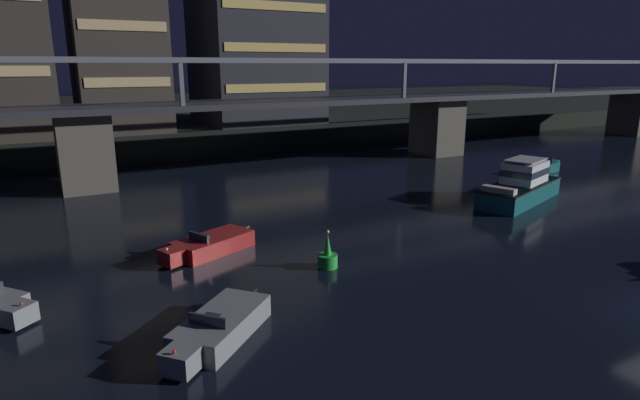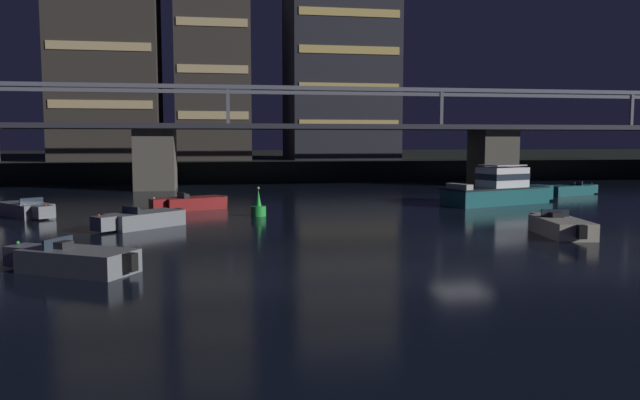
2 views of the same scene
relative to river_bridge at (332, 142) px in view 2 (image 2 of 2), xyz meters
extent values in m
plane|color=black|center=(0.00, -32.10, -4.37)|extent=(400.00, 400.00, 0.00)
cube|color=black|center=(0.00, 48.01, -3.27)|extent=(240.00, 80.00, 2.20)
cube|color=#605B51|center=(-16.50, 0.01, -1.60)|extent=(3.60, 4.40, 5.55)
cube|color=#605B51|center=(16.50, 0.01, -1.60)|extent=(3.60, 4.40, 5.55)
cube|color=#33333D|center=(0.00, 0.01, 1.40)|extent=(104.99, 6.40, 0.45)
cube|color=slate|center=(0.00, -2.89, 4.83)|extent=(104.99, 0.36, 0.36)
cube|color=slate|center=(0.00, 2.91, 4.83)|extent=(104.99, 0.36, 0.36)
cube|color=slate|center=(-9.90, -2.89, 3.23)|extent=(0.30, 0.30, 3.20)
cube|color=slate|center=(9.90, -2.89, 3.23)|extent=(0.30, 0.30, 3.20)
cube|color=slate|center=(29.70, -2.89, 3.23)|extent=(0.30, 0.30, 3.20)
cube|color=#38332D|center=(-23.08, 15.42, 13.21)|extent=(11.72, 8.11, 30.76)
cube|color=beige|center=(-23.08, 11.32, 3.98)|extent=(10.78, 0.10, 0.90)
cube|color=beige|center=(-23.08, 11.32, 10.13)|extent=(10.78, 0.10, 0.90)
cube|color=#38332D|center=(-11.16, 17.45, 10.54)|extent=(8.45, 11.15, 25.43)
cube|color=beige|center=(-11.16, 11.83, 2.91)|extent=(7.77, 0.10, 0.90)
cube|color=beige|center=(-11.16, 11.83, 8.00)|extent=(7.77, 0.10, 0.90)
cube|color=beige|center=(-11.16, 11.83, 13.09)|extent=(7.77, 0.10, 0.90)
cube|color=#282833|center=(4.46, 18.83, 8.41)|extent=(12.88, 12.82, 21.17)
cube|color=#F2D172|center=(4.46, 12.36, 2.06)|extent=(11.85, 0.10, 0.90)
cube|color=#F2D172|center=(4.46, 12.36, 6.30)|extent=(11.85, 0.10, 0.90)
cube|color=#F2D172|center=(4.46, 12.36, 10.53)|extent=(11.85, 0.10, 0.90)
cube|color=#F2D172|center=(4.46, 12.36, 14.77)|extent=(11.85, 0.10, 0.90)
cube|color=#196066|center=(8.45, -17.75, -3.77)|extent=(8.41, 5.14, 1.20)
cube|color=#196066|center=(12.74, -16.22, -3.69)|extent=(1.52, 1.72, 1.04)
cube|color=black|center=(8.45, -17.75, -3.22)|extent=(8.51, 5.24, 0.10)
cube|color=white|center=(9.02, -17.55, -2.47)|extent=(3.72, 3.05, 1.40)
cube|color=#283342|center=(9.02, -17.55, -2.42)|extent=(3.77, 3.10, 0.44)
cube|color=silver|center=(9.02, -17.55, -1.62)|extent=(3.35, 2.75, 0.08)
cube|color=#B7B2A8|center=(5.25, -18.89, -2.99)|extent=(1.26, 2.16, 0.36)
cube|color=#196066|center=(17.68, -11.81, -3.97)|extent=(4.23, 2.71, 0.80)
cube|color=#196066|center=(20.01, -11.22, -3.92)|extent=(1.12, 1.18, 0.70)
cube|color=#283342|center=(18.51, -11.60, -3.39)|extent=(0.43, 1.33, 0.36)
cube|color=#262628|center=(18.26, -11.66, -3.45)|extent=(0.53, 0.64, 0.24)
cube|color=black|center=(15.59, -12.35, -3.87)|extent=(0.44, 0.44, 0.60)
sphere|color=red|center=(20.25, -11.15, -3.49)|extent=(0.12, 0.12, 0.12)
cube|color=beige|center=(5.03, -31.97, -3.97)|extent=(2.37, 4.14, 0.80)
cube|color=beige|center=(5.39, -29.59, -3.92)|extent=(1.11, 1.04, 0.70)
cube|color=#283342|center=(5.15, -31.12, -3.39)|extent=(1.35, 0.30, 0.36)
cube|color=#262628|center=(5.12, -31.37, -3.45)|extent=(0.61, 0.48, 0.24)
cube|color=black|center=(4.70, -34.10, -3.87)|extent=(0.41, 0.41, 0.60)
sphere|color=#33D84C|center=(5.42, -29.34, -3.49)|extent=(0.12, 0.12, 0.12)
cube|color=gray|center=(-14.78, -25.63, -3.97)|extent=(4.11, 3.95, 0.80)
cube|color=gray|center=(-16.57, -27.23, -3.92)|extent=(1.33, 1.34, 0.70)
cube|color=#283342|center=(-15.41, -26.19, -3.39)|extent=(0.98, 1.07, 0.36)
cube|color=#262628|center=(-15.23, -26.03, -3.45)|extent=(0.67, 0.68, 0.24)
cube|color=black|center=(-13.18, -24.19, -3.87)|extent=(0.51, 0.51, 0.60)
sphere|color=red|center=(-16.76, -27.40, -3.49)|extent=(0.12, 0.12, 0.12)
cube|color=maroon|center=(-12.53, -17.50, -3.97)|extent=(4.30, 3.19, 0.80)
cube|color=maroon|center=(-14.74, -18.44, -3.92)|extent=(1.22, 1.26, 0.70)
cube|color=#283342|center=(-13.31, -17.83, -3.39)|extent=(0.62, 1.28, 0.36)
cube|color=#262628|center=(-13.08, -17.73, -3.45)|extent=(0.59, 0.67, 0.24)
cube|color=black|center=(-10.55, -16.65, -3.87)|extent=(0.47, 0.47, 0.60)
sphere|color=beige|center=(-14.97, -18.54, -3.49)|extent=(0.12, 0.12, 0.12)
cube|color=gray|center=(-15.82, -36.71, -3.97)|extent=(4.29, 3.51, 0.80)
cube|color=gray|center=(-17.90, -35.51, -3.92)|extent=(1.27, 1.31, 0.70)
cube|color=#283342|center=(-16.55, -36.28, -3.39)|extent=(0.76, 1.22, 0.36)
cube|color=#262628|center=(-16.34, -36.41, -3.45)|extent=(0.63, 0.68, 0.24)
cube|color=black|center=(-13.95, -37.78, -3.87)|extent=(0.49, 0.49, 0.60)
sphere|color=#33D84C|center=(-18.12, -35.38, -3.49)|extent=(0.12, 0.12, 0.12)
cube|color=gray|center=(-22.30, -19.64, -3.97)|extent=(3.85, 4.18, 0.80)
cube|color=gray|center=(-20.80, -21.52, -3.92)|extent=(1.34, 1.32, 0.70)
cube|color=#283342|center=(-21.77, -20.31, -3.39)|extent=(1.12, 0.92, 0.36)
cube|color=#262628|center=(-21.92, -20.11, -3.45)|extent=(0.69, 0.66, 0.24)
cube|color=black|center=(-23.64, -17.96, -3.87)|extent=(0.51, 0.51, 0.60)
sphere|color=red|center=(-20.64, -21.72, -3.49)|extent=(0.12, 0.12, 0.12)
cylinder|color=green|center=(-8.62, -21.92, -4.07)|extent=(0.90, 0.90, 0.60)
cone|color=green|center=(-8.62, -21.92, -3.27)|extent=(0.36, 0.36, 1.00)
sphere|color=#F2EAB2|center=(-8.62, -21.92, -2.69)|extent=(0.16, 0.16, 0.16)
camera|label=1|loc=(-19.53, -41.23, 4.49)|focal=29.44mm
camera|label=2|loc=(-11.16, -58.68, 0.14)|focal=34.76mm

